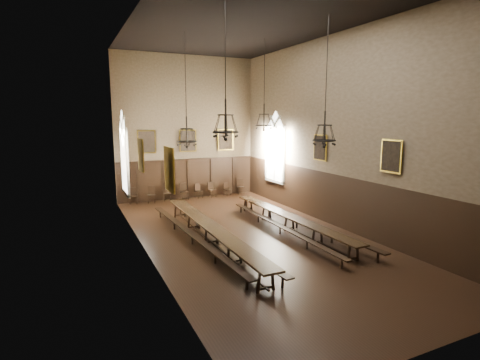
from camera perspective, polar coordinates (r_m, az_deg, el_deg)
floor at (r=16.64m, az=1.51°, el=-8.67°), size 9.00×18.00×0.02m
ceiling at (r=16.25m, az=1.67°, el=23.14°), size 9.00×18.00×0.02m
wall_back at (r=24.21m, az=-8.08°, el=7.85°), size 9.00×0.02×9.00m
wall_front at (r=8.76m, az=29.04°, el=3.73°), size 9.00×0.02×9.00m
wall_left at (r=14.38m, az=-14.82°, el=6.46°), size 0.02×18.00×9.00m
wall_right at (r=18.28m, az=14.43°, el=7.09°), size 0.02×18.00×9.00m
wainscot_panelling at (r=16.29m, az=1.53°, el=-4.46°), size 9.00×18.00×2.50m
table_left at (r=15.60m, az=-4.43°, el=-8.37°), size 0.73×10.36×0.81m
table_right at (r=17.56m, az=7.53°, el=-6.50°), size 0.81×9.31×0.73m
bench_left_outer at (r=15.74m, az=-7.33°, el=-8.67°), size 0.82×10.18×0.46m
bench_left_inner at (r=15.86m, az=-3.36°, el=-8.45°), size 0.83×10.38×0.47m
bench_right_inner at (r=17.00m, az=6.12°, el=-7.36°), size 0.35×9.16×0.41m
bench_right_outer at (r=18.00m, az=8.63°, el=-6.32°), size 0.94×10.54×0.47m
chair_0 at (r=23.49m, az=-15.99°, el=-2.82°), size 0.44×0.44×0.99m
chair_1 at (r=23.58m, az=-13.33°, el=-2.64°), size 0.54×0.54×1.01m
chair_2 at (r=23.90m, az=-10.99°, el=-2.42°), size 0.52×0.52×0.99m
chair_3 at (r=24.09m, az=-8.48°, el=-2.22°), size 0.50×0.50×1.03m
chair_4 at (r=24.45m, az=-6.31°, el=-2.07°), size 0.51×0.51×0.92m
chair_5 at (r=24.69m, az=-4.29°, el=-1.89°), size 0.51×0.51×0.97m
chair_6 at (r=25.07m, az=-1.98°, el=-1.76°), size 0.49×0.49×0.87m
chair_7 at (r=25.54m, az=0.09°, el=-1.44°), size 0.54×0.54×1.02m
chandelier_back_left at (r=17.89m, az=-8.10°, el=6.81°), size 0.94×0.94×5.11m
chandelier_back_right at (r=19.20m, az=3.67°, el=9.16°), size 0.87×0.87×4.38m
chandelier_front_left at (r=12.99m, az=-2.19°, el=8.54°), size 0.91×0.91×4.47m
chandelier_front_right at (r=15.27m, az=12.73°, el=7.02°), size 0.93×0.93×4.88m
portrait_back_0 at (r=23.49m, az=-14.05°, el=5.65°), size 1.10×0.12×1.40m
portrait_back_1 at (r=24.12m, az=-7.95°, el=5.94°), size 1.10×0.12×1.40m
portrait_back_2 at (r=25.00m, az=-2.22°, el=6.16°), size 1.10×0.12×1.40m
portrait_left_0 at (r=15.44m, az=-14.88°, el=3.68°), size 0.12×1.00×1.30m
portrait_left_1 at (r=11.07m, az=-10.71°, el=1.59°), size 0.12×1.00×1.30m
portrait_right_0 at (r=19.03m, az=12.12°, el=4.86°), size 0.12×1.00×1.30m
portrait_right_1 at (r=15.70m, az=22.05°, el=3.39°), size 0.12×1.00×1.30m
window_right at (r=22.82m, az=5.37°, el=5.03°), size 0.20×2.20×4.60m
window_left at (r=19.89m, az=-17.31°, el=3.96°), size 0.20×2.20×4.60m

